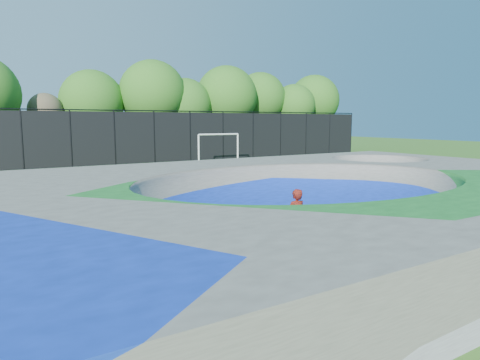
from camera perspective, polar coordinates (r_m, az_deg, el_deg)
name	(u,v)px	position (r m, az deg, el deg)	size (l,w,h in m)	color
ground	(305,224)	(13.71, 8.69, -5.85)	(120.00, 120.00, 0.00)	#34631B
skate_deck	(306,201)	(13.55, 8.76, -2.77)	(22.00, 14.00, 1.50)	gray
skater	(296,218)	(11.04, 7.45, -5.10)	(0.56, 0.37, 1.53)	red
skateboard	(295,246)	(11.23, 7.38, -8.78)	(0.78, 0.22, 0.05)	black
soccer_goal	(219,143)	(32.30, -2.86, 4.97)	(3.49, 0.12, 2.30)	white
fence	(115,137)	(32.29, -16.36, 5.54)	(48.09, 0.09, 4.04)	black
treeline	(105,97)	(37.26, -17.52, 10.56)	(53.42, 6.87, 8.71)	#4B3725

